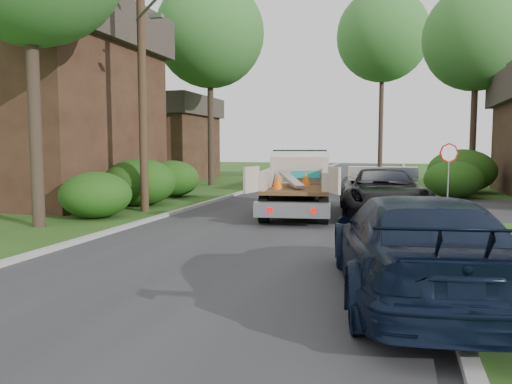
{
  "coord_description": "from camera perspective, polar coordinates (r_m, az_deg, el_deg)",
  "views": [
    {
      "loc": [
        3.3,
        -11.25,
        2.36
      ],
      "look_at": [
        -0.12,
        0.85,
        1.2
      ],
      "focal_mm": 35.0,
      "sensor_mm": 36.0,
      "label": 1
    }
  ],
  "objects": [
    {
      "name": "ground",
      "position": [
        11.95,
        -0.58,
        -6.11
      ],
      "size": [
        120.0,
        120.0,
        0.0
      ],
      "primitive_type": "plane",
      "color": "#274A15",
      "rests_on": "ground"
    },
    {
      "name": "road",
      "position": [
        21.63,
        6.9,
        -1.02
      ],
      "size": [
        8.0,
        90.0,
        0.02
      ],
      "primitive_type": "cube",
      "color": "#28282B",
      "rests_on": "ground"
    },
    {
      "name": "curb_left",
      "position": [
        22.61,
        -3.42,
        -0.58
      ],
      "size": [
        0.2,
        90.0,
        0.12
      ],
      "primitive_type": "cube",
      "color": "#9E9E99",
      "rests_on": "ground"
    },
    {
      "name": "curb_right",
      "position": [
        21.38,
        17.82,
        -1.16
      ],
      "size": [
        0.2,
        90.0,
        0.12
      ],
      "primitive_type": "cube",
      "color": "#9E9E99",
      "rests_on": "ground"
    },
    {
      "name": "stop_sign",
      "position": [
        20.34,
        21.15,
        3.27
      ],
      "size": [
        0.71,
        0.32,
        2.48
      ],
      "color": "slate",
      "rests_on": "ground"
    },
    {
      "name": "utility_pole",
      "position": [
        18.66,
        -12.88,
        13.81
      ],
      "size": [
        2.42,
        1.25,
        10.0
      ],
      "color": "#382619",
      "rests_on": "ground"
    },
    {
      "name": "house_left_near",
      "position": [
        23.89,
        -24.48,
        9.4
      ],
      "size": [
        9.72,
        8.64,
        8.4
      ],
      "color": "#341E15",
      "rests_on": "ground"
    },
    {
      "name": "house_left_far",
      "position": [
        37.26,
        -11.11,
        6.23
      ],
      "size": [
        7.56,
        7.56,
        6.0
      ],
      "color": "#341E15",
      "rests_on": "ground"
    },
    {
      "name": "hedge_left_a",
      "position": [
        17.2,
        -17.85,
        -0.31
      ],
      "size": [
        2.34,
        2.34,
        1.53
      ],
      "primitive_type": "ellipsoid",
      "color": "#13440F",
      "rests_on": "ground"
    },
    {
      "name": "hedge_left_b",
      "position": [
        20.32,
        -13.11,
        1.11
      ],
      "size": [
        2.86,
        2.86,
        1.87
      ],
      "primitive_type": "ellipsoid",
      "color": "#13440F",
      "rests_on": "ground"
    },
    {
      "name": "hedge_left_c",
      "position": [
        23.57,
        -9.64,
        1.52
      ],
      "size": [
        2.6,
        2.6,
        1.7
      ],
      "primitive_type": "ellipsoid",
      "color": "#13440F",
      "rests_on": "ground"
    },
    {
      "name": "hedge_right_a",
      "position": [
        24.42,
        21.61,
        1.35
      ],
      "size": [
        2.6,
        2.6,
        1.7
      ],
      "primitive_type": "ellipsoid",
      "color": "#13440F",
      "rests_on": "ground"
    },
    {
      "name": "hedge_right_b",
      "position": [
        27.46,
        22.46,
        2.25
      ],
      "size": [
        3.38,
        3.38,
        2.21
      ],
      "primitive_type": "ellipsoid",
      "color": "#13440F",
      "rests_on": "ground"
    },
    {
      "name": "tree_left_far",
      "position": [
        30.96,
        -5.29,
        17.59
      ],
      "size": [
        6.4,
        6.4,
        12.2
      ],
      "color": "#2D2119",
      "rests_on": "ground"
    },
    {
      "name": "tree_right_far",
      "position": [
        32.12,
        23.92,
        15.8
      ],
      "size": [
        6.0,
        6.0,
        11.5
      ],
      "color": "#2D2119",
      "rests_on": "ground"
    },
    {
      "name": "tree_left_back",
      "position": [
        30.51,
        -20.23,
        17.47
      ],
      "size": [
        6.0,
        6.0,
        12.0
      ],
      "color": "#2D2119",
      "rests_on": "ground"
    },
    {
      "name": "tree_center_far",
      "position": [
        42.16,
        14.29,
        16.9
      ],
      "size": [
        7.2,
        7.2,
        14.6
      ],
      "color": "#2D2119",
      "rests_on": "ground"
    },
    {
      "name": "flatbed_truck",
      "position": [
        17.96,
        4.92,
        1.57
      ],
      "size": [
        3.19,
        6.13,
        2.22
      ],
      "rotation": [
        0.0,
        0.0,
        0.13
      ],
      "color": "black",
      "rests_on": "ground"
    },
    {
      "name": "black_pickup",
      "position": [
        17.26,
        14.21,
        -0.04
      ],
      "size": [
        3.41,
        6.13,
        1.62
      ],
      "primitive_type": "imported",
      "rotation": [
        0.0,
        0.0,
        0.13
      ],
      "color": "black",
      "rests_on": "ground"
    },
    {
      "name": "navy_suv",
      "position": [
        8.07,
        17.63,
        -6.0
      ],
      "size": [
        3.14,
        5.91,
        1.63
      ],
      "primitive_type": "imported",
      "rotation": [
        0.0,
        0.0,
        3.3
      ],
      "color": "black",
      "rests_on": "ground"
    }
  ]
}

